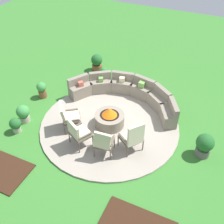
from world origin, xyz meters
name	(u,v)px	position (x,y,z in m)	size (l,w,h in m)	color
ground_plane	(110,126)	(0.00, 0.00, 0.00)	(24.00, 24.00, 0.00)	#387A2D
patio_circle	(110,125)	(0.00, 0.00, 0.03)	(4.67, 4.67, 0.06)	#9E9384
fire_pit	(109,118)	(0.00, 0.00, 0.33)	(0.99, 0.99, 0.70)	gray
curved_stone_bench	(127,93)	(0.02, 1.53, 0.37)	(4.23, 1.76, 0.78)	gray
lounge_chair_front_left	(69,116)	(-1.12, -0.71, 0.60)	(0.81, 0.84, 1.03)	brown
lounge_chair_front_right	(78,132)	(-0.47, -1.24, 0.60)	(0.78, 0.76, 1.02)	brown
lounge_chair_back_left	(103,141)	(0.40, -1.26, 0.60)	(0.63, 0.63, 1.02)	brown
lounge_chair_back_right	(133,137)	(1.10, -0.75, 0.62)	(0.80, 0.83, 1.09)	brown
potted_plant_0	(23,113)	(-2.76, -1.00, 0.35)	(0.45, 0.45, 0.65)	#A89E8E
potted_plant_1	(104,73)	(-1.42, 2.50, 0.31)	(0.33, 0.33, 0.55)	#605B56
potted_plant_2	(204,145)	(3.08, 0.00, 0.42)	(0.53, 0.53, 0.79)	#605B56
potted_plant_3	(16,125)	(-2.66, -1.54, 0.31)	(0.38, 0.38, 0.55)	#A89E8E
potted_plant_4	(42,89)	(-3.03, 0.40, 0.36)	(0.37, 0.37, 0.65)	brown
potted_plant_5	(97,62)	(-2.04, 3.06, 0.40)	(0.49, 0.49, 0.75)	brown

